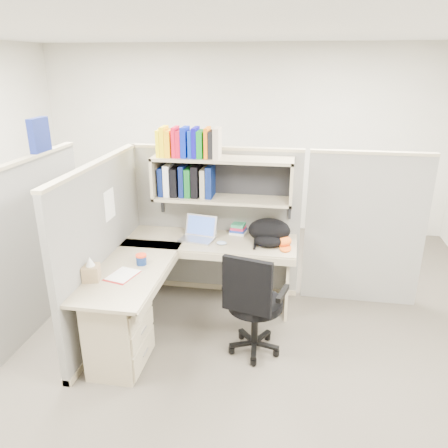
% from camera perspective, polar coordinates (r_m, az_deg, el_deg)
% --- Properties ---
extents(ground, '(6.00, 6.00, 0.00)m').
position_cam_1_polar(ground, '(4.32, -3.13, -14.00)').
color(ground, '#39322C').
rests_on(ground, ground).
extents(room_shell, '(6.00, 6.00, 6.00)m').
position_cam_1_polar(room_shell, '(3.66, -3.62, 7.43)').
color(room_shell, '#B5B2A4').
rests_on(room_shell, ground).
extents(cubicle, '(3.79, 1.84, 1.95)m').
position_cam_1_polar(cubicle, '(4.37, -6.80, -0.22)').
color(cubicle, '#60605B').
rests_on(cubicle, ground).
extents(desk, '(1.74, 1.75, 0.73)m').
position_cam_1_polar(desk, '(3.95, -10.04, -10.33)').
color(desk, gray).
rests_on(desk, ground).
extents(laptop, '(0.39, 0.39, 0.24)m').
position_cam_1_polar(laptop, '(4.42, -3.57, -0.66)').
color(laptop, '#AFAFB4').
rests_on(laptop, desk).
extents(backpack, '(0.48, 0.41, 0.25)m').
position_cam_1_polar(backpack, '(4.34, 5.88, -1.09)').
color(backpack, black).
rests_on(backpack, desk).
extents(orange_cap, '(0.25, 0.26, 0.10)m').
position_cam_1_polar(orange_cap, '(4.36, 7.63, -2.16)').
color(orange_cap, '#DC5713').
rests_on(orange_cap, desk).
extents(snack_canister, '(0.10, 0.10, 0.10)m').
position_cam_1_polar(snack_canister, '(3.99, -10.75, -4.55)').
color(snack_canister, navy).
rests_on(snack_canister, desk).
extents(tissue_box, '(0.16, 0.16, 0.21)m').
position_cam_1_polar(tissue_box, '(3.79, -17.02, -5.59)').
color(tissue_box, '#997D56').
rests_on(tissue_box, desk).
extents(mouse, '(0.11, 0.08, 0.04)m').
position_cam_1_polar(mouse, '(4.34, -0.32, -2.48)').
color(mouse, '#90A9CD').
rests_on(mouse, desk).
extents(paper_cup, '(0.08, 0.08, 0.11)m').
position_cam_1_polar(paper_cup, '(4.62, -1.43, -0.60)').
color(paper_cup, silver).
rests_on(paper_cup, desk).
extents(book_stack, '(0.19, 0.24, 0.11)m').
position_cam_1_polar(book_stack, '(4.65, 1.98, -0.46)').
color(book_stack, gray).
rests_on(book_stack, desk).
extents(loose_paper, '(0.26, 0.30, 0.00)m').
position_cam_1_polar(loose_paper, '(3.85, -13.08, -6.46)').
color(loose_paper, white).
rests_on(loose_paper, desk).
extents(task_chair, '(0.56, 0.52, 1.00)m').
position_cam_1_polar(task_chair, '(3.86, 3.83, -12.31)').
color(task_chair, black).
rests_on(task_chair, ground).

